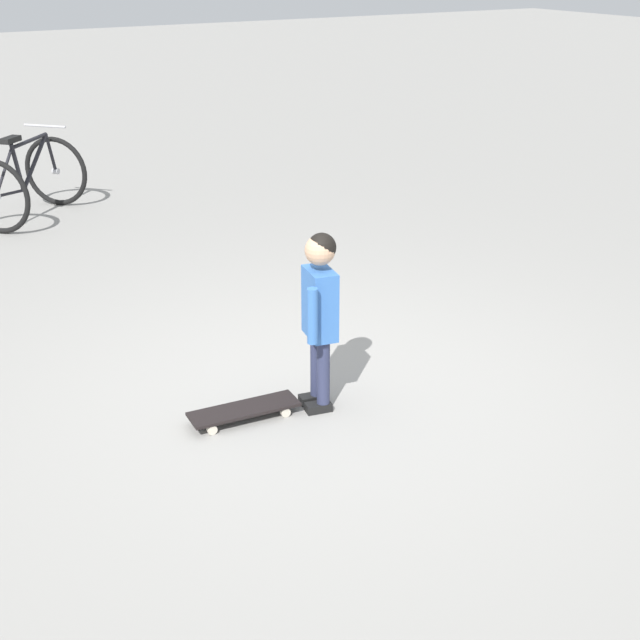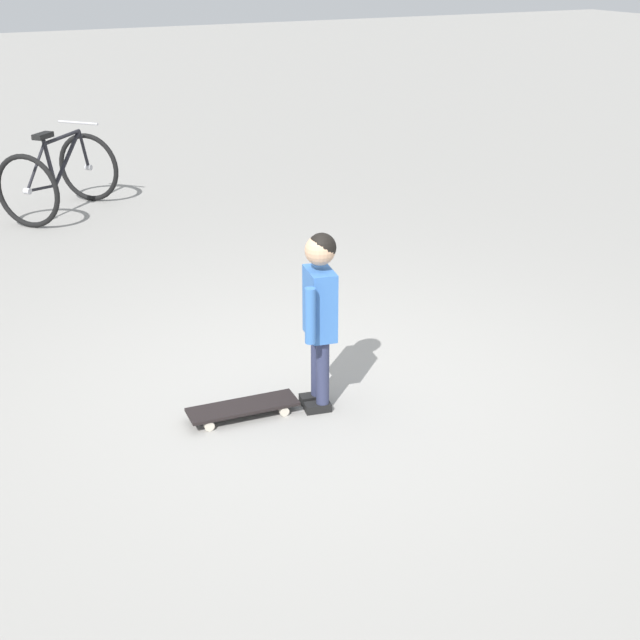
# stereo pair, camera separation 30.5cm
# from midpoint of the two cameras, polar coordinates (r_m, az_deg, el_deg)

# --- Properties ---
(ground_plane) EXTENTS (50.00, 50.00, 0.00)m
(ground_plane) POSITION_cam_midpoint_polar(r_m,az_deg,el_deg) (5.42, -1.80, -4.45)
(ground_plane) COLOR gray
(child_person) EXTENTS (0.34, 0.27, 1.06)m
(child_person) POSITION_cam_midpoint_polar(r_m,az_deg,el_deg) (4.95, -1.78, 1.11)
(child_person) COLOR #2D3351
(child_person) RESTS_ON ground
(skateboard) EXTENTS (0.24, 0.65, 0.07)m
(skateboard) POSITION_cam_midpoint_polar(r_m,az_deg,el_deg) (5.09, -6.63, -5.81)
(skateboard) COLOR black
(skateboard) RESTS_ON ground
(bicycle_mid) EXTENTS (1.25, 1.26, 0.85)m
(bicycle_mid) POSITION_cam_midpoint_polar(r_m,az_deg,el_deg) (9.20, -19.26, 8.47)
(bicycle_mid) COLOR black
(bicycle_mid) RESTS_ON ground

